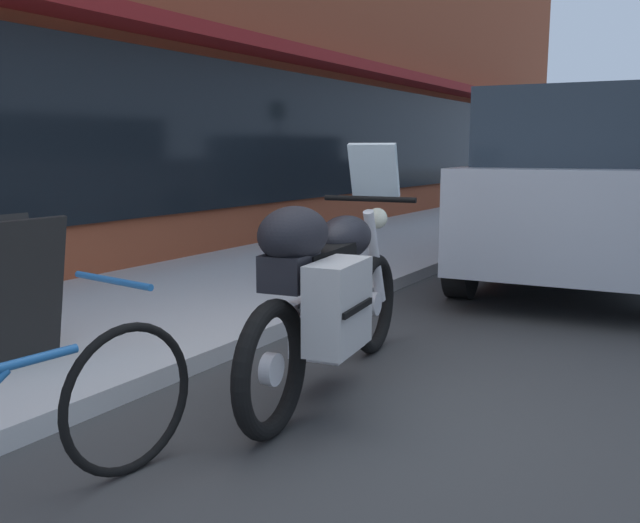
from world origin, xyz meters
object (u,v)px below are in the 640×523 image
Objects in this scene: touring_motorcycle at (329,289)px; parking_sign_pole at (512,146)px; parked_bicycle at (9,432)px; sandwich_board_sign at (10,290)px; parked_minivan at (584,186)px.

parking_sign_pole is at bearing 8.73° from touring_motorcycle.
parked_bicycle is 0.77× the size of parking_sign_pole.
parking_sign_pole reaches higher than touring_motorcycle.
parking_sign_pole is (7.95, 1.22, 0.82)m from touring_motorcycle.
sandwich_board_sign is (-0.76, 1.73, -0.06)m from touring_motorcycle.
parking_sign_pole reaches higher than parked_minivan.
touring_motorcycle is at bearing -66.24° from sandwich_board_sign.
sandwich_board_sign is (-5.16, 2.27, -0.44)m from parked_minivan.
touring_motorcycle reaches higher than parked_bicycle.
parking_sign_pole is at bearing 5.38° from parked_bicycle.
touring_motorcycle is 0.99× the size of parking_sign_pole.
touring_motorcycle is 1.89m from sandwich_board_sign.
parking_sign_pole is (9.71, 0.91, 1.07)m from parked_bicycle.
parked_minivan reaches higher than sandwich_board_sign.
parked_bicycle is 9.81m from parking_sign_pole.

